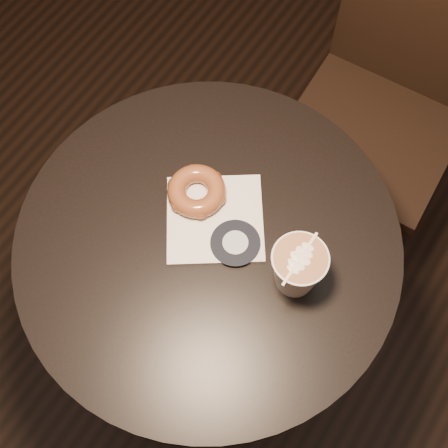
% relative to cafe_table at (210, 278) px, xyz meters
% --- Properties ---
extents(cafe_table, '(0.70, 0.70, 0.75)m').
position_rel_cafe_table_xyz_m(cafe_table, '(0.00, 0.00, 0.00)').
color(cafe_table, black).
rests_on(cafe_table, ground).
extents(chair, '(0.42, 0.42, 1.01)m').
position_rel_cafe_table_xyz_m(chair, '(0.10, 0.66, 0.01)').
color(chair, black).
rests_on(chair, ground).
extents(pastry_bag, '(0.24, 0.24, 0.01)m').
position_rel_cafe_table_xyz_m(pastry_bag, '(-0.01, 0.04, 0.20)').
color(pastry_bag, white).
rests_on(pastry_bag, cafe_table).
extents(doughnut, '(0.11, 0.11, 0.03)m').
position_rel_cafe_table_xyz_m(doughnut, '(-0.07, 0.06, 0.22)').
color(doughnut, '#5E2F18').
rests_on(doughnut, pastry_bag).
extents(latte_cup, '(0.10, 0.10, 0.11)m').
position_rel_cafe_table_xyz_m(latte_cup, '(0.17, 0.02, 0.25)').
color(latte_cup, white).
rests_on(latte_cup, cafe_table).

